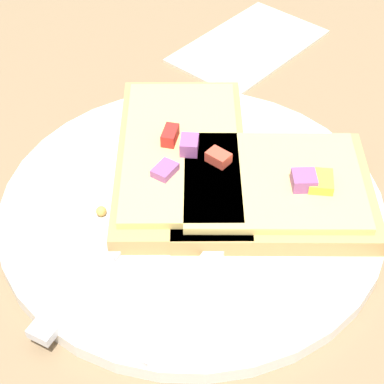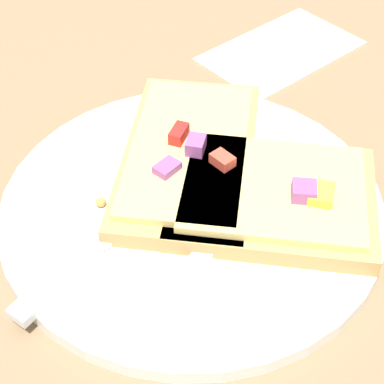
{
  "view_description": "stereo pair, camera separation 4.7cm",
  "coord_description": "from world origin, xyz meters",
  "px_view_note": "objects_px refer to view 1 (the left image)",
  "views": [
    {
      "loc": [
        0.25,
        0.22,
        0.35
      ],
      "look_at": [
        0.0,
        0.0,
        0.02
      ],
      "focal_mm": 60.0,
      "sensor_mm": 36.0,
      "label": 1
    },
    {
      "loc": [
        0.22,
        0.26,
        0.35
      ],
      "look_at": [
        0.0,
        0.0,
        0.02
      ],
      "focal_mm": 60.0,
      "sensor_mm": 36.0,
      "label": 2
    }
  ],
  "objects_px": {
    "pizza_slice_corner": "(272,187)",
    "napkin": "(249,45)",
    "pizza_slice_main": "(181,156)",
    "plate": "(192,207)",
    "fork": "(227,235)",
    "knife": "(110,247)"
  },
  "relations": [
    {
      "from": "pizza_slice_corner",
      "to": "napkin",
      "type": "relative_size",
      "value": 1.21
    },
    {
      "from": "pizza_slice_corner",
      "to": "napkin",
      "type": "distance_m",
      "value": 0.23
    },
    {
      "from": "pizza_slice_main",
      "to": "plate",
      "type": "bearing_deg",
      "value": -168.79
    },
    {
      "from": "pizza_slice_main",
      "to": "pizza_slice_corner",
      "type": "height_order",
      "value": "same"
    },
    {
      "from": "fork",
      "to": "knife",
      "type": "bearing_deg",
      "value": 126.76
    },
    {
      "from": "fork",
      "to": "napkin",
      "type": "xyz_separation_m",
      "value": [
        -0.22,
        -0.15,
        -0.01
      ]
    },
    {
      "from": "plate",
      "to": "pizza_slice_main",
      "type": "height_order",
      "value": "pizza_slice_main"
    },
    {
      "from": "fork",
      "to": "pizza_slice_corner",
      "type": "bearing_deg",
      "value": -11.63
    },
    {
      "from": "pizza_slice_main",
      "to": "napkin",
      "type": "relative_size",
      "value": 1.32
    },
    {
      "from": "pizza_slice_corner",
      "to": "knife",
      "type": "bearing_deg",
      "value": -155.83
    },
    {
      "from": "plate",
      "to": "napkin",
      "type": "bearing_deg",
      "value": -152.48
    },
    {
      "from": "pizza_slice_main",
      "to": "pizza_slice_corner",
      "type": "relative_size",
      "value": 1.09
    },
    {
      "from": "plate",
      "to": "knife",
      "type": "height_order",
      "value": "knife"
    },
    {
      "from": "plate",
      "to": "pizza_slice_corner",
      "type": "height_order",
      "value": "pizza_slice_corner"
    },
    {
      "from": "fork",
      "to": "pizza_slice_corner",
      "type": "relative_size",
      "value": 1.09
    },
    {
      "from": "fork",
      "to": "plate",
      "type": "bearing_deg",
      "value": 63.46
    },
    {
      "from": "fork",
      "to": "knife",
      "type": "xyz_separation_m",
      "value": [
        0.06,
        -0.05,
        0.0
      ]
    },
    {
      "from": "knife",
      "to": "pizza_slice_corner",
      "type": "xyz_separation_m",
      "value": [
        -0.12,
        0.05,
        0.01
      ]
    },
    {
      "from": "pizza_slice_main",
      "to": "knife",
      "type": "bearing_deg",
      "value": 150.66
    },
    {
      "from": "pizza_slice_corner",
      "to": "napkin",
      "type": "xyz_separation_m",
      "value": [
        -0.17,
        -0.15,
        -0.02
      ]
    },
    {
      "from": "fork",
      "to": "pizza_slice_main",
      "type": "bearing_deg",
      "value": 52.26
    },
    {
      "from": "plate",
      "to": "pizza_slice_main",
      "type": "xyz_separation_m",
      "value": [
        -0.03,
        -0.03,
        0.02
      ]
    }
  ]
}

